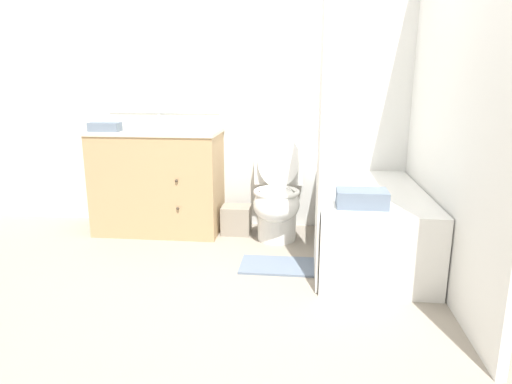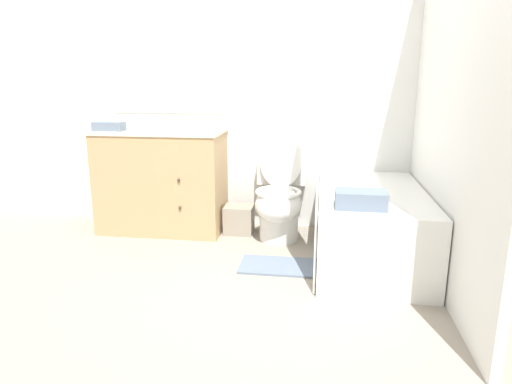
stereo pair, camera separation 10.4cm
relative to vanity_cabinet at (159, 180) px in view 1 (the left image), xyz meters
The scene contains 13 objects.
ground_plane 1.66m from the vanity_cabinet, 59.96° to the right, with size 14.00×14.00×0.00m, color gray.
wall_back 1.16m from the vanity_cabinet, 19.97° to the left, with size 8.00×0.06×2.50m.
wall_right 2.38m from the vanity_cabinet, 14.47° to the right, with size 0.05×2.65×2.50m.
vanity_cabinet is the anchor object (origin of this frame).
sink_faucet 0.51m from the vanity_cabinet, 90.00° to the left, with size 0.14×0.12×0.12m.
toilet 1.05m from the vanity_cabinet, ahead, with size 0.42×0.66×0.87m.
bathtub 1.82m from the vanity_cabinet, 14.10° to the right, with size 0.76×1.41×0.53m.
shower_curtain 1.66m from the vanity_cabinet, 30.48° to the right, with size 0.01×0.60×1.94m.
wastebasket 0.76m from the vanity_cabinet, ahead, with size 0.25×0.21×0.24m.
tissue_box 0.48m from the vanity_cabinet, 29.27° to the right, with size 0.12×0.14×0.10m.
hand_towel_folded 0.63m from the vanity_cabinet, 157.86° to the right, with size 0.25×0.12×0.07m.
bath_towel_folded 1.88m from the vanity_cabinet, 29.35° to the right, with size 0.32×0.20×0.11m.
bath_mat 1.38m from the vanity_cabinet, 32.59° to the right, with size 0.55×0.33×0.02m.
Camera 1 is at (0.47, -2.38, 1.33)m, focal length 32.00 mm.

